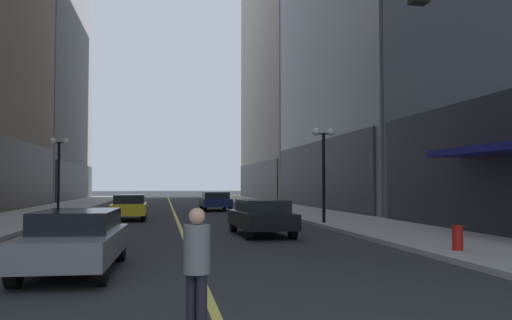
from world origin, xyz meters
The scene contains 15 objects.
ground_plane centered at (0.00, 35.00, 0.00)m, with size 200.00×200.00×0.00m, color #2D2D30.
sidewalk_left centered at (-8.25, 35.00, 0.07)m, with size 4.50×78.00×0.15m, color #ADA8A0.
sidewalk_right centered at (8.25, 35.00, 0.07)m, with size 4.50×78.00×0.15m, color #ADA8A0.
lane_centre_stripe centered at (0.00, 35.00, 0.00)m, with size 0.16×70.00×0.01m, color #E5D64C.
building_left_far centered at (-17.67, 60.00, 17.26)m, with size 14.54×26.00×34.64m.
building_right_far centered at (15.82, 60.00, 18.14)m, with size 10.85×26.00×36.45m.
storefront_awning_right centered at (9.69, 11.60, 2.99)m, with size 1.60×5.69×3.12m.
car_grey centered at (-2.60, 8.12, 0.72)m, with size 1.94×4.64×1.32m.
car_black centered at (2.82, 15.39, 0.72)m, with size 1.96×4.38×1.32m.
car_yellow centered at (-2.47, 24.87, 0.72)m, with size 1.78×4.30×1.32m.
car_navy centered at (2.91, 33.72, 0.72)m, with size 1.98×4.44×1.32m.
pedestrian_in_grey_suit centered at (-0.34, 2.83, 0.93)m, with size 0.48×0.48×1.60m.
street_lamp_left_far centered at (-6.40, 26.83, 3.26)m, with size 1.06×0.36×4.43m.
street_lamp_right_mid centered at (6.40, 19.26, 3.26)m, with size 1.06×0.36×4.43m.
fire_hydrant_right centered at (6.90, 9.05, 0.40)m, with size 0.28×0.28×0.80m, color red.
Camera 1 is at (-0.77, -3.96, 1.91)m, focal length 37.51 mm.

